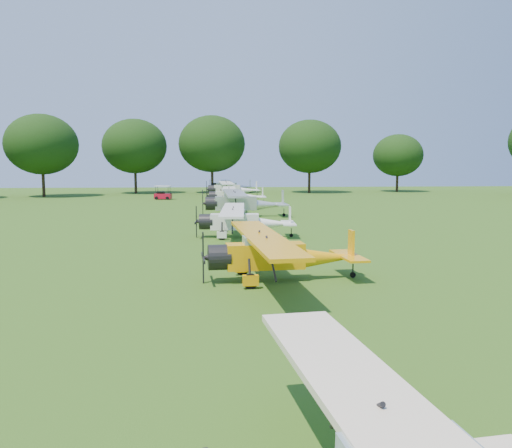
{
  "coord_description": "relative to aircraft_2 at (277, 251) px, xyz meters",
  "views": [
    {
      "loc": [
        -2.1,
        -27.47,
        4.49
      ],
      "look_at": [
        0.21,
        -0.99,
        1.4
      ],
      "focal_mm": 35.0,
      "sensor_mm": 36.0,
      "label": 1
    }
  ],
  "objects": [
    {
      "name": "ground",
      "position": [
        -0.4,
        8.32,
        -1.16
      ],
      "size": [
        160.0,
        160.0,
        0.0
      ],
      "primitive_type": "plane",
      "color": "#244C13",
      "rests_on": "ground"
    },
    {
      "name": "tree_belt",
      "position": [
        3.17,
        8.48,
        6.86
      ],
      "size": [
        137.36,
        130.27,
        14.52
      ],
      "color": "black",
      "rests_on": "ground"
    },
    {
      "name": "aircraft_2",
      "position": [
        0.0,
        0.0,
        0.0
      ],
      "size": [
        6.36,
        10.14,
        1.99
      ],
      "rotation": [
        0.0,
        0.0,
        0.07
      ],
      "color": "#EEA10A",
      "rests_on": "ground"
    },
    {
      "name": "aircraft_3",
      "position": [
        -0.66,
        12.15,
        -0.0
      ],
      "size": [
        6.35,
        10.11,
        1.99
      ],
      "rotation": [
        0.0,
        0.0,
        -0.07
      ],
      "color": "white",
      "rests_on": "ground"
    },
    {
      "name": "aircraft_4",
      "position": [
        0.11,
        25.11,
        0.24
      ],
      "size": [
        7.65,
        12.15,
        2.4
      ],
      "rotation": [
        0.0,
        0.0,
        0.01
      ],
      "color": "silver",
      "rests_on": "ground"
    },
    {
      "name": "aircraft_5",
      "position": [
        0.0,
        38.34,
        0.09
      ],
      "size": [
        6.84,
        10.87,
        2.15
      ],
      "rotation": [
        0.0,
        0.0,
        -0.03
      ],
      "color": "white",
      "rests_on": "ground"
    },
    {
      "name": "aircraft_6",
      "position": [
        0.13,
        52.05,
        0.23
      ],
      "size": [
        7.63,
        12.13,
        2.4
      ],
      "rotation": [
        0.0,
        0.0,
        0.03
      ],
      "color": "white",
      "rests_on": "ground"
    },
    {
      "name": "aircraft_7",
      "position": [
        0.38,
        65.05,
        0.16
      ],
      "size": [
        7.2,
        11.43,
        2.26
      ],
      "rotation": [
        0.0,
        0.0,
        -0.01
      ],
      "color": "silver",
      "rests_on": "ground"
    },
    {
      "name": "golf_cart",
      "position": [
        -9.23,
        49.03,
        -0.54
      ],
      "size": [
        2.35,
        1.66,
        1.85
      ],
      "rotation": [
        0.0,
        0.0,
        -0.16
      ],
      "color": "#B80D25",
      "rests_on": "ground"
    }
  ]
}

